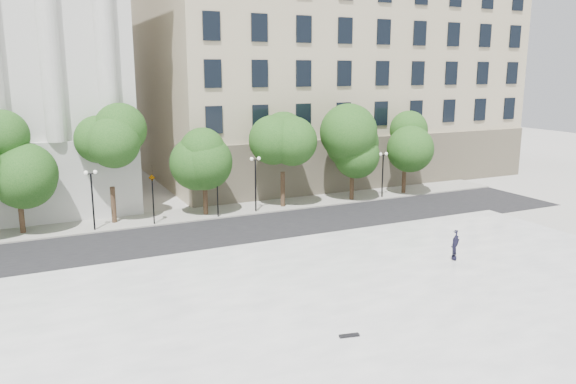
% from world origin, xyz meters
% --- Properties ---
extents(ground, '(160.00, 160.00, 0.00)m').
position_xyz_m(ground, '(0.00, 0.00, 0.00)').
color(ground, beige).
rests_on(ground, ground).
extents(plaza, '(44.00, 22.00, 0.45)m').
position_xyz_m(plaza, '(0.00, 3.00, 0.23)').
color(plaza, white).
rests_on(plaza, ground).
extents(street, '(60.00, 8.00, 0.02)m').
position_xyz_m(street, '(0.00, 18.00, 0.01)').
color(street, black).
rests_on(street, ground).
extents(far_sidewalk, '(60.00, 4.00, 0.12)m').
position_xyz_m(far_sidewalk, '(0.00, 24.00, 0.06)').
color(far_sidewalk, '#A4A297').
rests_on(far_sidewalk, ground).
extents(building_east, '(36.00, 26.15, 23.00)m').
position_xyz_m(building_east, '(20.00, 38.91, 11.14)').
color(building_east, tan).
rests_on(building_east, ground).
extents(traffic_light_west, '(0.57, 1.97, 4.28)m').
position_xyz_m(traffic_light_west, '(-1.90, 22.30, 3.78)').
color(traffic_light_west, black).
rests_on(traffic_light_west, ground).
extents(traffic_light_east, '(0.66, 1.57, 4.12)m').
position_xyz_m(traffic_light_east, '(2.93, 22.30, 3.60)').
color(traffic_light_east, black).
rests_on(traffic_light_east, ground).
extents(person_lying, '(1.50, 1.77, 0.47)m').
position_xyz_m(person_lying, '(11.44, 6.08, 0.68)').
color(person_lying, black).
rests_on(person_lying, plaza).
extents(skateboard, '(0.86, 0.38, 0.09)m').
position_xyz_m(skateboard, '(1.18, 0.65, 0.49)').
color(skateboard, black).
rests_on(skateboard, plaza).
extents(street_trees, '(45.24, 5.06, 8.05)m').
position_xyz_m(street_trees, '(-1.09, 23.41, 5.15)').
color(street_trees, '#382619').
rests_on(street_trees, ground).
extents(lamp_posts, '(35.98, 0.28, 4.53)m').
position_xyz_m(lamp_posts, '(0.04, 22.60, 2.99)').
color(lamp_posts, black).
rests_on(lamp_posts, ground).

